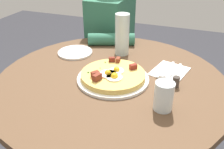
% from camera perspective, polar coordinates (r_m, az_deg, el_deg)
% --- Properties ---
extents(dining_table, '(1.00, 1.00, 0.72)m').
position_cam_1_polar(dining_table, '(1.15, -0.21, -8.00)').
color(dining_table, brown).
rests_on(dining_table, ground_plane).
extents(person_seated, '(0.53, 0.37, 1.14)m').
position_cam_1_polar(person_seated, '(1.73, -0.11, 4.12)').
color(person_seated, '#2D2D33').
rests_on(person_seated, ground_plane).
extents(pizza_plate, '(0.31, 0.31, 0.01)m').
position_cam_1_polar(pizza_plate, '(1.03, 0.24, -0.95)').
color(pizza_plate, white).
rests_on(pizza_plate, dining_table).
extents(breakfast_pizza, '(0.27, 0.27, 0.05)m').
position_cam_1_polar(breakfast_pizza, '(1.02, 0.20, -0.05)').
color(breakfast_pizza, '#D9B458').
rests_on(breakfast_pizza, pizza_plate).
extents(bread_plate, '(0.18, 0.18, 0.01)m').
position_cam_1_polar(bread_plate, '(1.29, -8.66, 5.17)').
color(bread_plate, white).
rests_on(bread_plate, dining_table).
extents(napkin, '(0.20, 0.18, 0.00)m').
position_cam_1_polar(napkin, '(1.13, 13.40, 0.73)').
color(napkin, white).
rests_on(napkin, dining_table).
extents(fork, '(0.18, 0.06, 0.00)m').
position_cam_1_polar(fork, '(1.13, 12.59, 1.19)').
color(fork, silver).
rests_on(fork, napkin).
extents(knife, '(0.18, 0.06, 0.00)m').
position_cam_1_polar(knife, '(1.12, 14.26, 0.68)').
color(knife, silver).
rests_on(knife, napkin).
extents(water_glass, '(0.07, 0.07, 0.11)m').
position_cam_1_polar(water_glass, '(0.86, 12.09, -4.99)').
color(water_glass, silver).
rests_on(water_glass, dining_table).
extents(water_bottle, '(0.07, 0.07, 0.21)m').
position_cam_1_polar(water_bottle, '(1.24, 2.40, 9.39)').
color(water_bottle, silver).
rests_on(water_bottle, dining_table).
extents(salt_shaker, '(0.03, 0.03, 0.06)m').
position_cam_1_polar(salt_shaker, '(0.99, 11.59, -1.50)').
color(salt_shaker, white).
rests_on(salt_shaker, dining_table).
extents(pepper_shaker, '(0.03, 0.03, 0.05)m').
position_cam_1_polar(pepper_shaker, '(1.01, 14.83, -1.67)').
color(pepper_shaker, '#3F3833').
rests_on(pepper_shaker, dining_table).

